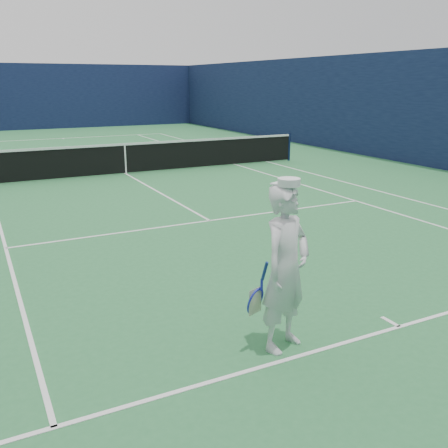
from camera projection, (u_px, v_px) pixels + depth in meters
ground at (126, 174)px, 16.36m from camera, size 80.00×80.00×0.00m
court_markings at (126, 174)px, 16.35m from camera, size 11.03×23.83×0.01m
windscreen_fence at (123, 112)px, 15.80m from camera, size 20.12×36.12×4.00m
tennis_net at (125, 157)px, 16.20m from camera, size 12.88×0.09×1.07m
tennis_player at (286, 268)px, 5.47m from camera, size 0.89×0.68×1.96m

